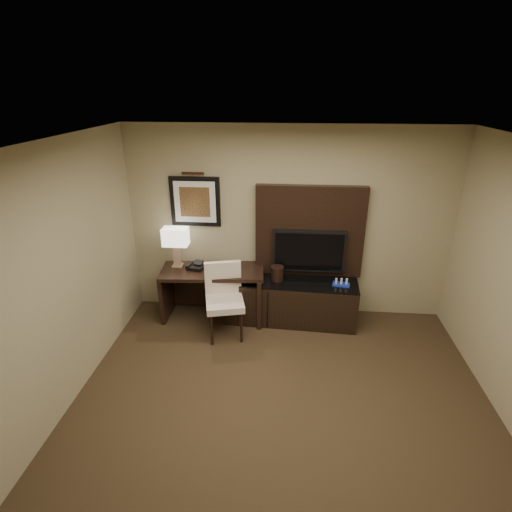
# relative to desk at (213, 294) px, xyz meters

# --- Properties ---
(floor) EXTENTS (4.50, 5.00, 0.01)m
(floor) POSITION_rel_desk_xyz_m (1.04, -2.15, -0.39)
(floor) COLOR #312316
(floor) RESTS_ON ground
(ceiling) EXTENTS (4.50, 5.00, 0.01)m
(ceiling) POSITION_rel_desk_xyz_m (1.04, -2.15, 2.32)
(ceiling) COLOR silver
(ceiling) RESTS_ON wall_back
(wall_back) EXTENTS (4.50, 0.01, 2.70)m
(wall_back) POSITION_rel_desk_xyz_m (1.04, 0.35, 0.97)
(wall_back) COLOR #988D67
(wall_back) RESTS_ON floor
(wall_left) EXTENTS (0.01, 5.00, 2.70)m
(wall_left) POSITION_rel_desk_xyz_m (-1.21, -2.15, 0.97)
(wall_left) COLOR #988D67
(wall_left) RESTS_ON floor
(desk) EXTENTS (1.47, 0.72, 0.76)m
(desk) POSITION_rel_desk_xyz_m (0.00, 0.00, 0.00)
(desk) COLOR black
(desk) RESTS_ON floor
(credenza) EXTENTS (1.86, 0.61, 0.63)m
(credenza) POSITION_rel_desk_xyz_m (1.11, -0.00, -0.07)
(credenza) COLOR black
(credenza) RESTS_ON floor
(tv_wall_panel) EXTENTS (1.50, 0.12, 1.30)m
(tv_wall_panel) POSITION_rel_desk_xyz_m (1.34, 0.29, 0.89)
(tv_wall_panel) COLOR black
(tv_wall_panel) RESTS_ON wall_back
(tv) EXTENTS (1.00, 0.08, 0.60)m
(tv) POSITION_rel_desk_xyz_m (1.34, 0.19, 0.64)
(tv) COLOR black
(tv) RESTS_ON tv_wall_panel
(artwork) EXTENTS (0.70, 0.04, 0.70)m
(artwork) POSITION_rel_desk_xyz_m (-0.26, 0.33, 1.27)
(artwork) COLOR black
(artwork) RESTS_ON wall_back
(picture_light) EXTENTS (0.04, 0.04, 0.30)m
(picture_light) POSITION_rel_desk_xyz_m (-0.26, 0.29, 1.67)
(picture_light) COLOR #432415
(picture_light) RESTS_ON wall_back
(desk_chair) EXTENTS (0.60, 0.66, 1.02)m
(desk_chair) POSITION_rel_desk_xyz_m (0.24, -0.44, 0.13)
(desk_chair) COLOR beige
(desk_chair) RESTS_ON floor
(table_lamp) EXTENTS (0.39, 0.26, 0.58)m
(table_lamp) POSITION_rel_desk_xyz_m (-0.51, 0.09, 0.67)
(table_lamp) COLOR tan
(table_lamp) RESTS_ON desk
(desk_phone) EXTENTS (0.26, 0.24, 0.11)m
(desk_phone) POSITION_rel_desk_xyz_m (-0.23, 0.02, 0.44)
(desk_phone) COLOR black
(desk_phone) RESTS_ON desk
(blue_folder) EXTENTS (0.28, 0.35, 0.02)m
(blue_folder) POSITION_rel_desk_xyz_m (0.13, -0.06, 0.39)
(blue_folder) COLOR #1B36B0
(blue_folder) RESTS_ON desk
(book) EXTENTS (0.16, 0.07, 0.22)m
(book) POSITION_rel_desk_xyz_m (0.12, -0.06, 0.49)
(book) COLOR tan
(book) RESTS_ON desk
(ice_bucket) EXTENTS (0.19, 0.19, 0.20)m
(ice_bucket) POSITION_rel_desk_xyz_m (0.91, 0.03, 0.35)
(ice_bucket) COLOR black
(ice_bucket) RESTS_ON credenza
(minibar_tray) EXTENTS (0.25, 0.17, 0.08)m
(minibar_tray) POSITION_rel_desk_xyz_m (1.79, -0.06, 0.29)
(minibar_tray) COLOR #182E9E
(minibar_tray) RESTS_ON credenza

